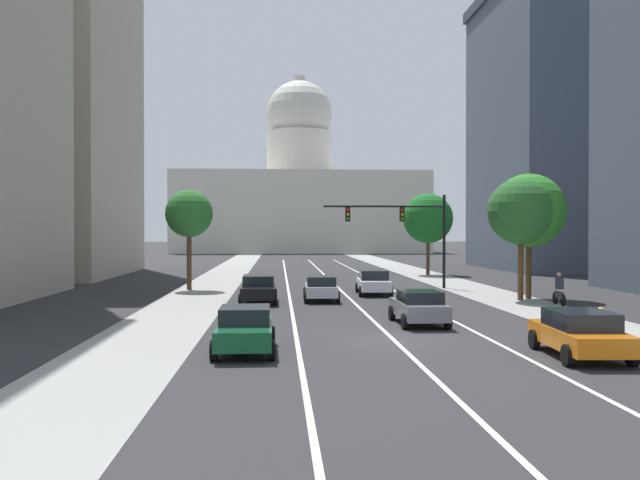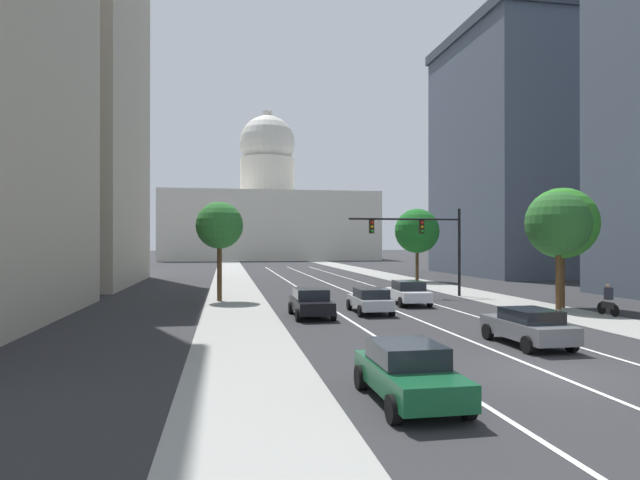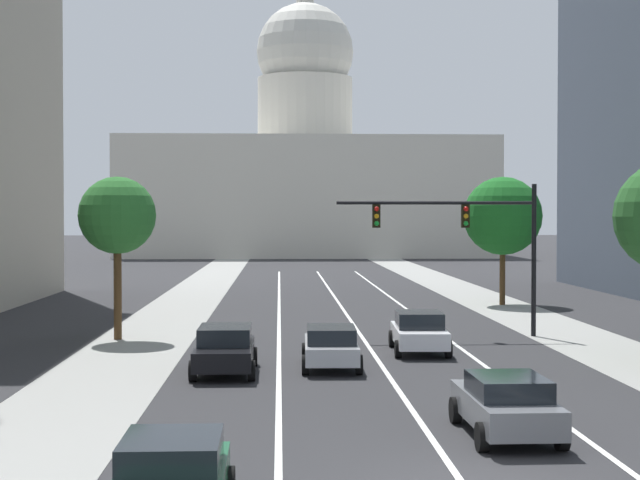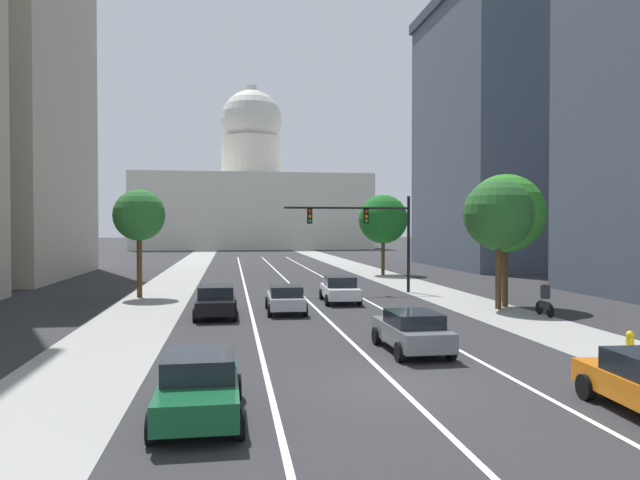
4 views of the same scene
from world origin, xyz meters
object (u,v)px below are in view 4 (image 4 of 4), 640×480
at_px(fire_hydrant, 630,344).
at_px(cyclist, 545,299).
at_px(car_gray, 412,330).
at_px(capitol_building, 252,202).
at_px(street_tree_mid_right, 505,213).
at_px(car_white, 340,289).
at_px(car_black, 216,301).
at_px(car_silver, 285,298).
at_px(traffic_signal_mast, 369,226).
at_px(street_tree_near_right, 383,219).
at_px(street_tree_far_right, 499,215).
at_px(street_tree_mid_left, 139,216).
at_px(car_green, 199,386).

height_order(fire_hydrant, cyclist, cyclist).
xyz_separation_m(car_gray, fire_hydrant, (6.79, -2.01, -0.28)).
bearing_deg(capitol_building, street_tree_mid_right, -83.95).
bearing_deg(car_white, car_black, 125.32).
xyz_separation_m(capitol_building, car_silver, (-1.72, -96.87, -8.98)).
relative_size(capitol_building, fire_hydrant, 50.78).
bearing_deg(car_silver, cyclist, -102.95).
relative_size(car_white, traffic_signal_mast, 0.53).
relative_size(traffic_signal_mast, cyclist, 4.85).
distance_m(car_black, street_tree_near_right, 27.70).
bearing_deg(car_black, fire_hydrant, -129.55).
bearing_deg(car_black, traffic_signal_mast, -47.14).
bearing_deg(car_black, car_silver, -75.67).
bearing_deg(car_black, street_tree_far_right, -87.98).
bearing_deg(car_gray, street_tree_mid_left, 32.26).
bearing_deg(fire_hydrant, street_tree_mid_left, 132.93).
height_order(car_black, traffic_signal_mast, traffic_signal_mast).
height_order(car_green, car_silver, car_green).
relative_size(car_white, street_tree_mid_right, 0.61).
xyz_separation_m(car_black, fire_hydrant, (13.66, -11.23, -0.32)).
bearing_deg(car_white, traffic_signal_mast, -28.99).
bearing_deg(street_tree_far_right, street_tree_mid_right, 45.41).
bearing_deg(street_tree_mid_right, car_silver, -178.06).
xyz_separation_m(car_gray, cyclist, (8.84, 6.99, 0.10)).
xyz_separation_m(fire_hydrant, street_tree_far_right, (0.98, 11.78, 4.51)).
xyz_separation_m(car_silver, cyclist, (12.28, -3.12, 0.11)).
height_order(street_tree_near_right, street_tree_far_right, street_tree_near_right).
xyz_separation_m(cyclist, street_tree_far_right, (-1.07, 2.79, 4.12)).
relative_size(capitol_building, street_tree_far_right, 6.74).
height_order(car_silver, car_black, car_black).
height_order(car_silver, cyclist, cyclist).
bearing_deg(capitol_building, street_tree_far_right, -84.43).
bearing_deg(car_silver, street_tree_mid_right, -86.73).
xyz_separation_m(car_green, street_tree_far_right, (14.64, 15.94, 4.22)).
bearing_deg(cyclist, car_green, 130.88).
bearing_deg(fire_hydrant, street_tree_near_right, 88.88).
bearing_deg(car_black, capitol_building, -3.14).
distance_m(car_gray, cyclist, 11.27).
bearing_deg(capitol_building, car_silver, -91.02).
bearing_deg(street_tree_near_right, street_tree_mid_right, -87.30).
relative_size(car_black, street_tree_near_right, 0.61).
relative_size(car_gray, street_tree_mid_left, 0.64).
xyz_separation_m(cyclist, street_tree_near_right, (-1.38, 25.56, 4.17)).
bearing_deg(car_gray, cyclist, -52.64).
height_order(car_gray, street_tree_mid_left, street_tree_mid_left).
height_order(traffic_signal_mast, street_tree_near_right, street_tree_near_right).
bearing_deg(street_tree_mid_right, car_black, -175.20).
height_order(capitol_building, fire_hydrant, capitol_building).
relative_size(car_silver, cyclist, 2.50).
bearing_deg(street_tree_far_right, capitol_building, 95.57).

